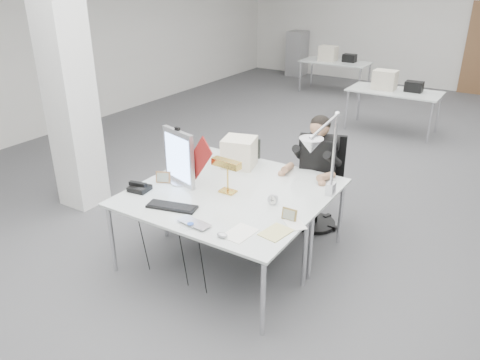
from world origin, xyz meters
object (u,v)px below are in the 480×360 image
object	(u,v)px
monitor	(179,157)
bankers_lamp	(228,175)
laptop	(190,225)
architect_lamp	(323,162)
office_chair	(317,185)
desk_main	(205,210)
beige_monitor	(239,152)
seated_person	(318,155)
desk_phone	(140,188)

from	to	relation	value
monitor	bankers_lamp	xyz separation A→B (m)	(0.53, 0.08, -0.10)
laptop	architect_lamp	size ratio (longest dim) A/B	0.37
architect_lamp	office_chair	bearing A→B (deg)	137.15
desk_main	monitor	world-z (taller)	monitor
monitor	bankers_lamp	size ratio (longest dim) A/B	1.52
laptop	beige_monitor	bearing A→B (deg)	111.19
desk_main	laptop	world-z (taller)	laptop
seated_person	office_chair	bearing A→B (deg)	73.82
desk_main	monitor	distance (m)	0.70
monitor	bankers_lamp	bearing A→B (deg)	24.31
office_chair	beige_monitor	world-z (taller)	beige_monitor
desk_main	bankers_lamp	size ratio (longest dim) A/B	4.88
desk_main	laptop	size ratio (longest dim) A/B	5.81
beige_monitor	seated_person	bearing A→B (deg)	13.93
desk_phone	beige_monitor	bearing A→B (deg)	57.67
office_chair	monitor	world-z (taller)	monitor
seated_person	laptop	size ratio (longest dim) A/B	2.76
monitor	desk_main	bearing A→B (deg)	-14.97
beige_monitor	architect_lamp	distance (m)	1.22
seated_person	monitor	distance (m)	1.52
desk_main	beige_monitor	xyz separation A→B (m)	(-0.28, 1.03, 0.17)
desk_phone	laptop	bearing A→B (deg)	-26.49
seated_person	desk_phone	world-z (taller)	seated_person
monitor	architect_lamp	xyz separation A→B (m)	(1.39, 0.32, 0.14)
monitor	seated_person	bearing A→B (deg)	63.95
laptop	beige_monitor	xyz separation A→B (m)	(-0.37, 1.35, 0.15)
bankers_lamp	monitor	bearing A→B (deg)	-168.12
desk_phone	desk_main	bearing A→B (deg)	-5.31
office_chair	monitor	xyz separation A→B (m)	(-1.01, -1.18, 0.51)
beige_monitor	laptop	bearing A→B (deg)	-90.38
desk_main	seated_person	world-z (taller)	seated_person
office_chair	seated_person	xyz separation A→B (m)	(0.00, -0.05, 0.38)
laptop	desk_phone	world-z (taller)	desk_phone
monitor	laptop	xyz separation A→B (m)	(0.63, -0.65, -0.27)
monitor	desk_phone	xyz separation A→B (m)	(-0.23, -0.35, -0.26)
monitor	desk_phone	world-z (taller)	monitor
monitor	laptop	distance (m)	0.95
monitor	beige_monitor	size ratio (longest dim) A/B	1.66
architect_lamp	beige_monitor	bearing A→B (deg)	-175.90
office_chair	desk_phone	xyz separation A→B (m)	(-1.24, -1.53, 0.25)
desk_main	bankers_lamp	xyz separation A→B (m)	(-0.02, 0.40, 0.20)
architect_lamp	monitor	bearing A→B (deg)	-144.16
seated_person	laptop	xyz separation A→B (m)	(-0.38, -1.78, -0.13)
monitor	laptop	bearing A→B (deg)	-29.91
beige_monitor	desk_main	bearing A→B (deg)	-90.41
bankers_lamp	seated_person	bearing A→B (deg)	68.70
laptop	desk_phone	distance (m)	0.91
seated_person	bankers_lamp	xyz separation A→B (m)	(-0.48, -1.05, 0.04)
office_chair	laptop	xyz separation A→B (m)	(-0.38, -1.83, 0.24)
desk_phone	seated_person	bearing A→B (deg)	42.71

